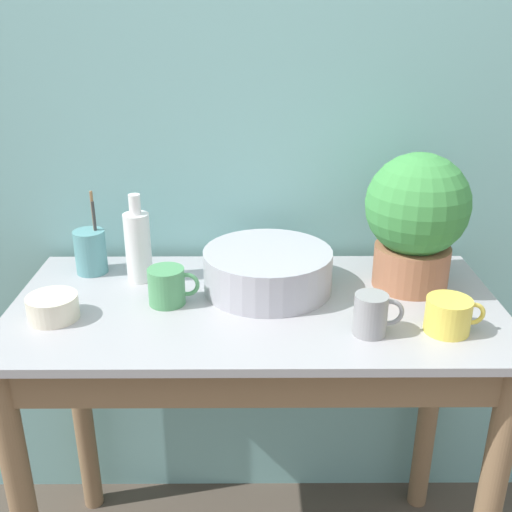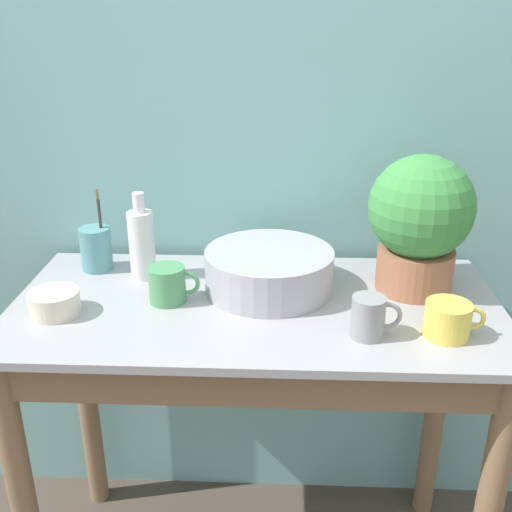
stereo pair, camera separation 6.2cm
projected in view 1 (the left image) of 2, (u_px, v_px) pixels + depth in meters
The scene contains 10 objects.
wall_back at pixel (255, 131), 1.61m from camera, with size 6.00×0.05×2.40m.
counter_table at pixel (256, 378), 1.48m from camera, with size 1.16×0.57×0.86m.
potted_plant at pixel (416, 217), 1.44m from camera, with size 0.25×0.25×0.34m.
bowl_wash_large at pixel (268, 270), 1.48m from camera, with size 0.32×0.32×0.10m.
bottle_tall at pixel (138, 245), 1.51m from camera, with size 0.07×0.07×0.23m.
mug_green at pixel (168, 286), 1.41m from camera, with size 0.12×0.09×0.09m.
mug_yellow at pixel (449, 315), 1.29m from camera, with size 0.13×0.10×0.08m.
mug_grey at pixel (372, 314), 1.27m from camera, with size 0.11×0.07×0.09m.
bowl_small_cream at pixel (53, 307), 1.34m from camera, with size 0.11×0.11×0.06m.
utensil_cup at pixel (91, 251), 1.57m from camera, with size 0.08×0.08×0.22m.
Camera 1 is at (-0.01, -0.99, 1.51)m, focal length 42.00 mm.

